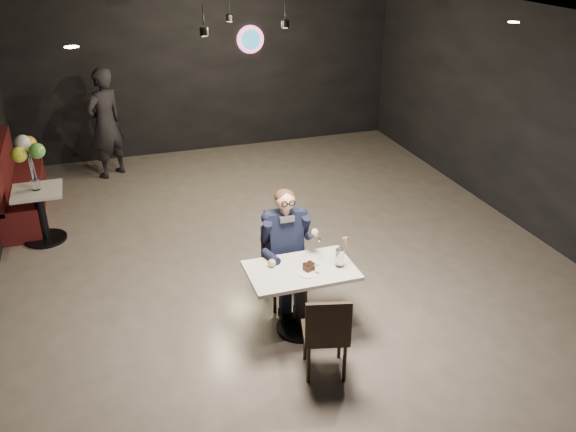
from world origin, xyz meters
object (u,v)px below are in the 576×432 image
object	(u,v)px
main_table	(301,300)
seated_man	(285,247)
passerby	(106,123)
chair_near	(325,331)
balloon_vase	(36,184)
side_table	(41,214)
booth_bench	(20,180)
sundae_glass	(340,258)
chair_far	(285,267)

from	to	relation	value
main_table	seated_man	world-z (taller)	seated_man
seated_man	passerby	distance (m)	4.89
chair_near	balloon_vase	world-z (taller)	chair_near
seated_man	side_table	world-z (taller)	seated_man
chair_near	side_table	xyz separation A→B (m)	(-2.65, 3.69, -0.06)
seated_man	passerby	size ratio (longest dim) A/B	0.78
booth_bench	passerby	bearing A→B (deg)	41.22
chair_near	passerby	distance (m)	6.09
balloon_vase	main_table	bearing A→B (deg)	-48.59
booth_bench	passerby	size ratio (longest dim) A/B	1.15
main_table	sundae_glass	xyz separation A→B (m)	(0.39, -0.07, 0.47)
passerby	chair_near	bearing A→B (deg)	69.00
chair_near	sundae_glass	size ratio (longest dim) A/B	4.69
passerby	booth_bench	bearing A→B (deg)	4.68
main_table	seated_man	distance (m)	0.65
seated_man	balloon_vase	world-z (taller)	seated_man
chair_far	passerby	world-z (taller)	passerby
sundae_glass	passerby	distance (m)	5.61
side_table	passerby	bearing A→B (deg)	64.68
booth_bench	side_table	bearing A→B (deg)	-73.30
sundae_glass	chair_near	bearing A→B (deg)	-122.33
chair_near	booth_bench	size ratio (longest dim) A/B	0.43
chair_near	booth_bench	xyz separation A→B (m)	(-2.95, 4.69, 0.07)
sundae_glass	booth_bench	xyz separation A→B (m)	(-3.34, 4.07, -0.32)
main_table	chair_near	xyz separation A→B (m)	(0.00, -0.69, 0.09)
side_table	balloon_vase	bearing A→B (deg)	0.00
seated_man	booth_bench	bearing A→B (deg)	130.49
chair_far	passerby	xyz separation A→B (m)	(-1.63, 4.61, 0.46)
chair_far	booth_bench	world-z (taller)	booth_bench
chair_far	seated_man	distance (m)	0.26
seated_man	side_table	size ratio (longest dim) A/B	1.82
seated_man	balloon_vase	size ratio (longest dim) A/B	9.16
chair_far	seated_man	size ratio (longest dim) A/B	0.64
booth_bench	side_table	distance (m)	1.05
chair_far	passerby	bearing A→B (deg)	109.44
booth_bench	balloon_vase	world-z (taller)	booth_bench
side_table	seated_man	bearing A→B (deg)	-42.80
chair_far	booth_bench	xyz separation A→B (m)	(-2.95, 3.45, 0.07)
main_table	chair_near	bearing A→B (deg)	-90.00
main_table	balloon_vase	world-z (taller)	balloon_vase
main_table	booth_bench	distance (m)	4.97
seated_man	sundae_glass	bearing A→B (deg)	-57.82
chair_far	booth_bench	distance (m)	4.54
balloon_vase	side_table	bearing A→B (deg)	0.00
side_table	booth_bench	bearing A→B (deg)	106.70
balloon_vase	passerby	xyz separation A→B (m)	(1.02, 2.16, 0.09)
booth_bench	chair_near	bearing A→B (deg)	-57.87
chair_far	side_table	distance (m)	3.61
chair_far	sundae_glass	size ratio (longest dim) A/B	4.69
chair_far	passerby	distance (m)	4.91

